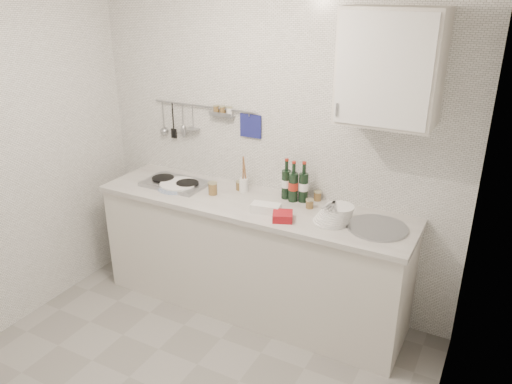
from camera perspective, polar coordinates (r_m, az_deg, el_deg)
back_wall at (r=3.85m, az=1.60°, el=5.01°), size 3.00×0.02×2.50m
wall_right at (r=2.22m, az=20.74°, el=-10.66°), size 0.02×2.80×2.50m
counter at (r=3.94m, az=-0.40°, el=-7.59°), size 2.44×0.64×0.96m
wall_rail at (r=4.06m, az=-6.21°, el=8.42°), size 0.98×0.09×0.34m
wall_cabinet at (r=3.23m, az=15.11°, el=13.60°), size 0.60×0.38×0.70m
plate_stack_hob at (r=4.01m, az=-8.97°, el=0.76°), size 0.31×0.31×0.04m
plate_stack_sink at (r=3.42m, az=9.00°, el=-2.57°), size 0.27×0.25×0.13m
wine_bottles at (r=3.69m, az=4.41°, el=1.28°), size 0.21×0.10×0.31m
butter_dish at (r=3.53m, az=1.14°, el=-1.84°), size 0.22×0.14×0.06m
strawberry_punnet at (r=3.42m, az=3.07°, el=-2.79°), size 0.18×0.18×0.06m
utensil_crock at (r=3.87m, az=-1.41°, el=1.01°), size 0.07×0.07×0.29m
jar_a at (r=3.91m, az=-1.91°, el=0.77°), size 0.06×0.06×0.07m
jar_b at (r=3.75m, az=7.04°, el=-0.42°), size 0.06×0.06×0.07m
jar_c at (r=3.62m, az=6.15°, el=-1.32°), size 0.06×0.06×0.07m
jar_d at (r=3.84m, az=-4.97°, el=0.43°), size 0.07×0.07×0.10m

